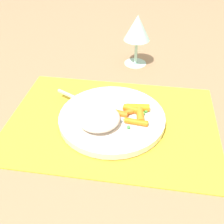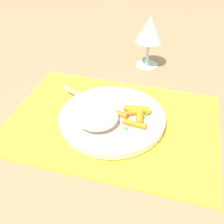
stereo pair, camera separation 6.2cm
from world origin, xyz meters
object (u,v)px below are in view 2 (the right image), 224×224
(fork, at_px, (99,107))
(carrot_portion, at_px, (134,114))
(plate, at_px, (112,118))
(rice_mound, at_px, (97,117))
(wine_glass, at_px, (150,31))

(fork, bearing_deg, carrot_portion, -6.59)
(plate, relative_size, rice_mound, 2.60)
(carrot_portion, xyz_separation_m, wine_glass, (-0.02, 0.29, 0.08))
(plate, relative_size, carrot_portion, 2.73)
(carrot_portion, bearing_deg, fork, 173.41)
(plate, distance_m, wine_glass, 0.32)
(rice_mound, height_order, wine_glass, wine_glass)
(rice_mound, relative_size, fork, 0.49)
(plate, xyz_separation_m, carrot_portion, (0.05, 0.01, 0.02))
(carrot_portion, bearing_deg, rice_mound, -150.18)
(rice_mound, distance_m, wine_glass, 0.35)
(wine_glass, bearing_deg, rice_mound, -99.25)
(rice_mound, relative_size, wine_glass, 0.61)
(plate, relative_size, wine_glass, 1.59)
(plate, bearing_deg, rice_mound, -127.06)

